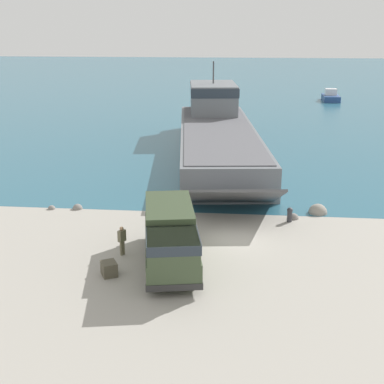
# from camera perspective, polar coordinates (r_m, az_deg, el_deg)

# --- Properties ---
(ground_plane) EXTENTS (240.00, 240.00, 0.00)m
(ground_plane) POSITION_cam_1_polar(r_m,az_deg,el_deg) (31.75, 4.48, -5.00)
(ground_plane) COLOR #9E998E
(water_surface) EXTENTS (240.00, 180.00, 0.01)m
(water_surface) POSITION_cam_1_polar(r_m,az_deg,el_deg) (124.32, 5.51, 11.74)
(water_surface) COLOR #285B70
(water_surface) RESTS_ON ground_plane
(landing_craft) EXTENTS (10.30, 34.97, 8.25)m
(landing_craft) POSITION_cam_1_polar(r_m,az_deg,el_deg) (53.51, 2.66, 6.61)
(landing_craft) COLOR slate
(landing_craft) RESTS_ON ground_plane
(military_truck) EXTENTS (3.98, 8.04, 2.88)m
(military_truck) POSITION_cam_1_polar(r_m,az_deg,el_deg) (27.89, -2.32, -4.74)
(military_truck) COLOR #3D4C33
(military_truck) RESTS_ON ground_plane
(soldier_on_ramp) EXTENTS (0.43, 0.50, 1.65)m
(soldier_on_ramp) POSITION_cam_1_polar(r_m,az_deg,el_deg) (29.44, -7.48, -4.95)
(soldier_on_ramp) COLOR #6B664C
(soldier_on_ramp) RESTS_ON ground_plane
(moored_boat_a) EXTENTS (2.72, 5.16, 1.97)m
(moored_boat_a) POSITION_cam_1_polar(r_m,az_deg,el_deg) (93.03, 14.58, 9.79)
(moored_boat_a) COLOR navy
(moored_boat_a) RESTS_ON ground_plane
(mooring_bollard) EXTENTS (0.37, 0.37, 0.95)m
(mooring_bollard) POSITION_cam_1_polar(r_m,az_deg,el_deg) (34.73, 10.38, -2.33)
(mooring_bollard) COLOR #333338
(mooring_bollard) RESTS_ON ground_plane
(cargo_crate) EXTENTS (1.03, 1.09, 0.71)m
(cargo_crate) POSITION_cam_1_polar(r_m,az_deg,el_deg) (27.44, -8.83, -8.09)
(cargo_crate) COLOR #4C4738
(cargo_crate) RESTS_ON ground_plane
(shoreline_rock_a) EXTENTS (0.51, 0.51, 0.51)m
(shoreline_rock_a) POSITION_cam_1_polar(r_m,az_deg,el_deg) (37.91, -14.74, -1.76)
(shoreline_rock_a) COLOR gray
(shoreline_rock_a) RESTS_ON ground_plane
(shoreline_rock_b) EXTENTS (0.69, 0.69, 0.69)m
(shoreline_rock_b) POSITION_cam_1_polar(r_m,az_deg,el_deg) (37.52, -12.10, -1.77)
(shoreline_rock_b) COLOR gray
(shoreline_rock_b) RESTS_ON ground_plane
(shoreline_rock_c) EXTENTS (0.69, 0.69, 0.69)m
(shoreline_rock_c) POSITION_cam_1_polar(r_m,az_deg,el_deg) (35.51, 10.76, -2.79)
(shoreline_rock_c) COLOR gray
(shoreline_rock_c) RESTS_ON ground_plane
(shoreline_rock_d) EXTENTS (1.26, 1.26, 1.26)m
(shoreline_rock_d) POSITION_cam_1_polar(r_m,az_deg,el_deg) (36.86, 13.26, -2.20)
(shoreline_rock_d) COLOR gray
(shoreline_rock_d) RESTS_ON ground_plane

